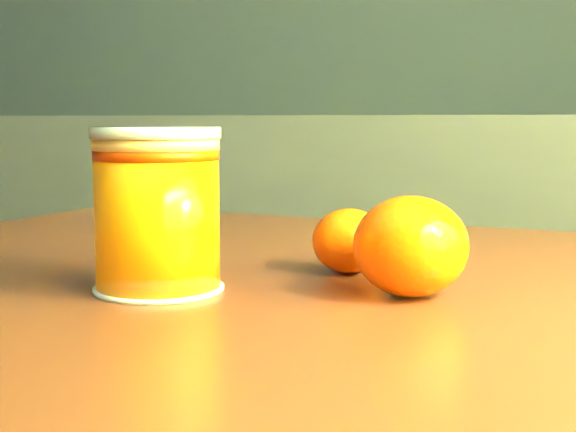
% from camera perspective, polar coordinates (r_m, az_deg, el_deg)
% --- Properties ---
extents(kitchen_counter, '(3.15, 0.60, 0.90)m').
position_cam_1_polar(kitchen_counter, '(2.04, -12.14, -5.82)').
color(kitchen_counter, '#505156').
rests_on(kitchen_counter, ground).
extents(juice_glass, '(0.09, 0.09, 0.11)m').
position_cam_1_polar(juice_glass, '(0.54, -9.27, 0.36)').
color(juice_glass, orange).
rests_on(juice_glass, table).
extents(orange_front, '(0.08, 0.08, 0.07)m').
position_cam_1_polar(orange_front, '(0.53, 8.72, -2.14)').
color(orange_front, '#FF5705').
rests_on(orange_front, table).
extents(orange_back, '(0.07, 0.07, 0.05)m').
position_cam_1_polar(orange_back, '(0.61, 4.36, -1.77)').
color(orange_back, '#FF5705').
rests_on(orange_back, table).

